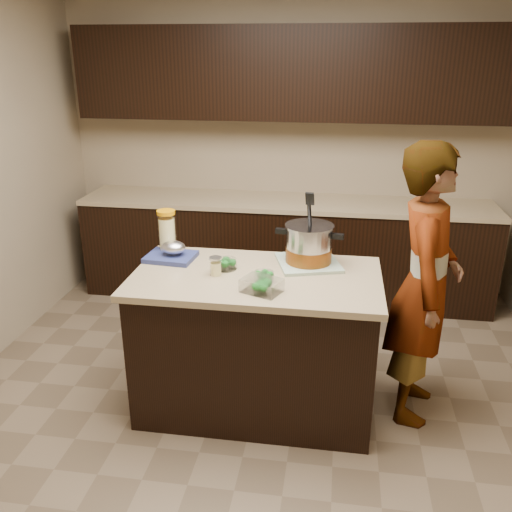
{
  "coord_description": "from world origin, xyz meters",
  "views": [
    {
      "loc": [
        0.44,
        -2.89,
        2.14
      ],
      "look_at": [
        0.0,
        0.0,
        1.02
      ],
      "focal_mm": 38.0,
      "sensor_mm": 36.0,
      "label": 1
    }
  ],
  "objects_px": {
    "island": "(256,342)",
    "lemonade_pitcher": "(167,234)",
    "stock_pot": "(309,246)",
    "person": "(424,286)"
  },
  "relations": [
    {
      "from": "stock_pot",
      "to": "lemonade_pitcher",
      "type": "xyz_separation_m",
      "value": [
        -0.91,
        0.06,
        0.01
      ]
    },
    {
      "from": "island",
      "to": "stock_pot",
      "type": "height_order",
      "value": "stock_pot"
    },
    {
      "from": "island",
      "to": "stock_pot",
      "type": "distance_m",
      "value": 0.67
    },
    {
      "from": "lemonade_pitcher",
      "to": "person",
      "type": "distance_m",
      "value": 1.62
    },
    {
      "from": "lemonade_pitcher",
      "to": "stock_pot",
      "type": "bearing_deg",
      "value": -3.87
    },
    {
      "from": "lemonade_pitcher",
      "to": "person",
      "type": "xyz_separation_m",
      "value": [
        1.6,
        -0.16,
        -0.19
      ]
    },
    {
      "from": "island",
      "to": "lemonade_pitcher",
      "type": "xyz_separation_m",
      "value": [
        -0.62,
        0.28,
        0.58
      ]
    },
    {
      "from": "stock_pot",
      "to": "island",
      "type": "bearing_deg",
      "value": -134.83
    },
    {
      "from": "island",
      "to": "person",
      "type": "xyz_separation_m",
      "value": [
        0.98,
        0.12,
        0.39
      ]
    },
    {
      "from": "stock_pot",
      "to": "lemonade_pitcher",
      "type": "height_order",
      "value": "stock_pot"
    }
  ]
}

